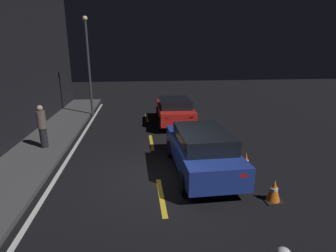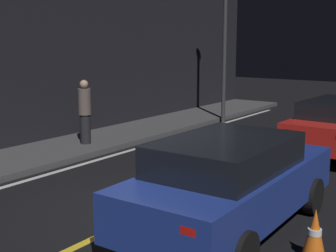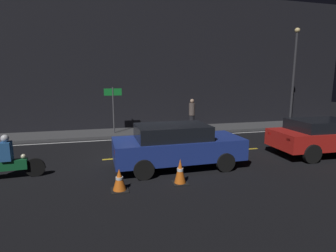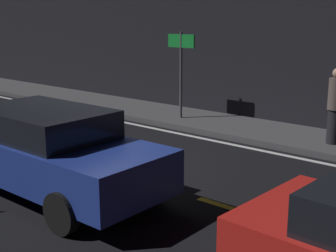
{
  "view_description": "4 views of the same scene",
  "coord_description": "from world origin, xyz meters",
  "px_view_note": "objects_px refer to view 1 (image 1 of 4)",
  "views": [
    {
      "loc": [
        -7.36,
        0.59,
        3.85
      ],
      "look_at": [
        1.51,
        -0.49,
        1.29
      ],
      "focal_mm": 28.0,
      "sensor_mm": 36.0,
      "label": 1
    },
    {
      "loc": [
        -5.66,
        -4.67,
        2.88
      ],
      "look_at": [
        1.34,
        0.36,
        1.3
      ],
      "focal_mm": 50.0,
      "sensor_mm": 36.0,
      "label": 2
    },
    {
      "loc": [
        -1.96,
        -9.64,
        2.93
      ],
      "look_at": [
        0.62,
        0.38,
        1.09
      ],
      "focal_mm": 28.0,
      "sensor_mm": 36.0,
      "label": 3
    },
    {
      "loc": [
        6.86,
        -5.87,
        2.95
      ],
      "look_at": [
        1.55,
        0.31,
        1.04
      ],
      "focal_mm": 50.0,
      "sensor_mm": 36.0,
      "label": 4
    }
  ],
  "objects_px": {
    "taxi_red": "(175,110)",
    "traffic_cone_near": "(274,191)",
    "sedan_blue": "(201,149)",
    "pedestrian": "(42,126)",
    "street_lamp": "(88,62)",
    "traffic_cone_mid": "(246,163)"
  },
  "relations": [
    {
      "from": "traffic_cone_near",
      "to": "street_lamp",
      "type": "xyz_separation_m",
      "value": [
        10.35,
        6.23,
        2.94
      ]
    },
    {
      "from": "sedan_blue",
      "to": "pedestrian",
      "type": "xyz_separation_m",
      "value": [
        2.58,
        5.76,
        0.24
      ]
    },
    {
      "from": "traffic_cone_mid",
      "to": "street_lamp",
      "type": "distance_m",
      "value": 11.0
    },
    {
      "from": "sedan_blue",
      "to": "pedestrian",
      "type": "relative_size",
      "value": 2.52
    },
    {
      "from": "traffic_cone_near",
      "to": "traffic_cone_mid",
      "type": "bearing_deg",
      "value": 2.22
    },
    {
      "from": "sedan_blue",
      "to": "street_lamp",
      "type": "distance_m",
      "value": 9.9
    },
    {
      "from": "taxi_red",
      "to": "pedestrian",
      "type": "relative_size",
      "value": 2.45
    },
    {
      "from": "taxi_red",
      "to": "street_lamp",
      "type": "distance_m",
      "value": 5.84
    },
    {
      "from": "taxi_red",
      "to": "street_lamp",
      "type": "bearing_deg",
      "value": 66.04
    },
    {
      "from": "taxi_red",
      "to": "pedestrian",
      "type": "distance_m",
      "value": 6.71
    },
    {
      "from": "taxi_red",
      "to": "sedan_blue",
      "type": "bearing_deg",
      "value": -177.93
    },
    {
      "from": "sedan_blue",
      "to": "street_lamp",
      "type": "xyz_separation_m",
      "value": [
        8.33,
        4.76,
        2.46
      ]
    },
    {
      "from": "traffic_cone_mid",
      "to": "pedestrian",
      "type": "height_order",
      "value": "pedestrian"
    },
    {
      "from": "pedestrian",
      "to": "street_lamp",
      "type": "bearing_deg",
      "value": -9.88
    },
    {
      "from": "traffic_cone_near",
      "to": "sedan_blue",
      "type": "bearing_deg",
      "value": 36.21
    },
    {
      "from": "street_lamp",
      "to": "traffic_cone_mid",
      "type": "bearing_deg",
      "value": -144.48
    },
    {
      "from": "traffic_cone_mid",
      "to": "street_lamp",
      "type": "height_order",
      "value": "street_lamp"
    },
    {
      "from": "traffic_cone_near",
      "to": "taxi_red",
      "type": "bearing_deg",
      "value": 10.42
    },
    {
      "from": "taxi_red",
      "to": "traffic_cone_near",
      "type": "distance_m",
      "value": 8.17
    },
    {
      "from": "traffic_cone_mid",
      "to": "street_lamp",
      "type": "relative_size",
      "value": 0.13
    },
    {
      "from": "sedan_blue",
      "to": "traffic_cone_mid",
      "type": "height_order",
      "value": "sedan_blue"
    },
    {
      "from": "sedan_blue",
      "to": "traffic_cone_mid",
      "type": "bearing_deg",
      "value": -103.17
    }
  ]
}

